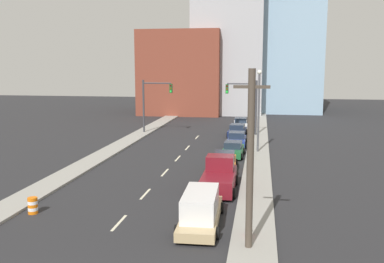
% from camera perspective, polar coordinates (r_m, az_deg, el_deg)
% --- Properties ---
extents(sidewalk_left, '(2.17, 92.01, 0.16)m').
position_cam_1_polar(sidewalk_left, '(61.18, -4.74, 0.91)').
color(sidewalk_left, gray).
rests_on(sidewalk_left, ground).
extents(sidewalk_right, '(2.17, 92.01, 0.16)m').
position_cam_1_polar(sidewalk_right, '(59.39, 8.94, 0.60)').
color(sidewalk_right, gray).
rests_on(sidewalk_right, ground).
extents(lane_stripe_at_8m, '(0.16, 2.40, 0.01)m').
position_cam_1_polar(lane_stripe_at_8m, '(23.96, -9.70, -11.91)').
color(lane_stripe_at_8m, beige).
rests_on(lane_stripe_at_8m, ground).
extents(lane_stripe_at_14m, '(0.16, 2.40, 0.01)m').
position_cam_1_polar(lane_stripe_at_14m, '(28.78, -6.24, -8.27)').
color(lane_stripe_at_14m, beige).
rests_on(lane_stripe_at_14m, ground).
extents(lane_stripe_at_20m, '(0.16, 2.40, 0.01)m').
position_cam_1_polar(lane_stripe_at_20m, '(34.23, -3.63, -5.47)').
color(lane_stripe_at_20m, beige).
rests_on(lane_stripe_at_20m, ground).
extents(lane_stripe_at_25m, '(0.16, 2.40, 0.01)m').
position_cam_1_polar(lane_stripe_at_25m, '(39.27, -1.91, -3.60)').
color(lane_stripe_at_25m, beige).
rests_on(lane_stripe_at_25m, ground).
extents(lane_stripe_at_30m, '(0.16, 2.40, 0.01)m').
position_cam_1_polar(lane_stripe_at_30m, '(44.27, -0.62, -2.18)').
color(lane_stripe_at_30m, beige).
rests_on(lane_stripe_at_30m, ground).
extents(lane_stripe_at_37m, '(0.16, 2.40, 0.01)m').
position_cam_1_polar(lane_stripe_at_37m, '(50.79, 0.68, -0.76)').
color(lane_stripe_at_37m, beige).
rests_on(lane_stripe_at_37m, ground).
extents(building_brick_left, '(14.00, 16.00, 14.34)m').
position_cam_1_polar(building_brick_left, '(78.39, -0.97, 7.86)').
color(building_brick_left, brown).
rests_on(building_brick_left, ground).
extents(building_office_center, '(12.00, 20.00, 29.42)m').
position_cam_1_polar(building_office_center, '(81.61, 5.14, 13.16)').
color(building_office_center, '#A8A8AD').
rests_on(building_office_center, ground).
extents(building_glass_right, '(13.00, 20.00, 26.45)m').
position_cam_1_polar(building_glass_right, '(85.37, 12.10, 11.81)').
color(building_glass_right, '#8CADC6').
rests_on(building_glass_right, ground).
extents(traffic_signal_left, '(3.80, 0.35, 6.68)m').
position_cam_1_polar(traffic_signal_left, '(53.50, -5.46, 4.28)').
color(traffic_signal_left, '#38383D').
rests_on(traffic_signal_left, ground).
extents(traffic_signal_right, '(3.80, 0.35, 6.68)m').
position_cam_1_polar(traffic_signal_right, '(51.79, 7.45, 4.10)').
color(traffic_signal_right, '#38383D').
rests_on(traffic_signal_right, ground).
extents(utility_pole_right_near, '(1.60, 0.32, 8.30)m').
position_cam_1_polar(utility_pole_right_near, '(19.27, 7.77, -3.72)').
color(utility_pole_right_near, '#473D33').
rests_on(utility_pole_right_near, ground).
extents(traffic_barrel, '(0.56, 0.56, 0.95)m').
position_cam_1_polar(traffic_barrel, '(26.50, -20.47, -9.23)').
color(traffic_barrel, orange).
rests_on(traffic_barrel, ground).
extents(street_lamp, '(0.44, 0.44, 8.02)m').
position_cam_1_polar(street_lamp, '(41.48, 8.89, 3.49)').
color(street_lamp, '#4C4C51').
rests_on(street_lamp, ground).
extents(fire_hydrant, '(0.26, 0.26, 0.84)m').
position_cam_1_polar(fire_hydrant, '(21.72, 7.47, -12.92)').
color(fire_hydrant, red).
rests_on(fire_hydrant, ground).
extents(box_truck_tan, '(2.35, 6.16, 1.88)m').
position_cam_1_polar(box_truck_tan, '(23.03, 1.16, -10.30)').
color(box_truck_tan, tan).
rests_on(box_truck_tan, ground).
extents(pickup_truck_maroon, '(2.42, 5.22, 2.27)m').
position_cam_1_polar(pickup_truck_maroon, '(29.29, 3.65, -6.08)').
color(pickup_truck_maroon, maroon).
rests_on(pickup_truck_maroon, ground).
extents(sedan_orange, '(2.26, 4.58, 1.54)m').
position_cam_1_polar(sedan_orange, '(34.71, 4.36, -4.10)').
color(sedan_orange, orange).
rests_on(sedan_orange, ground).
extents(sedan_green, '(2.15, 4.28, 1.44)m').
position_cam_1_polar(sedan_green, '(40.13, 5.50, -2.42)').
color(sedan_green, '#1E6033').
rests_on(sedan_green, ground).
extents(sedan_blue, '(2.18, 4.41, 1.51)m').
position_cam_1_polar(sedan_blue, '(45.36, 5.97, -1.09)').
color(sedan_blue, navy).
rests_on(sedan_blue, ground).
extents(sedan_navy, '(2.37, 4.69, 1.44)m').
position_cam_1_polar(sedan_navy, '(51.91, 6.06, 0.13)').
color(sedan_navy, '#141E47').
rests_on(sedan_navy, ground).
extents(sedan_white, '(2.23, 4.53, 1.43)m').
position_cam_1_polar(sedan_white, '(58.39, 6.47, 1.08)').
color(sedan_white, silver).
rests_on(sedan_white, ground).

